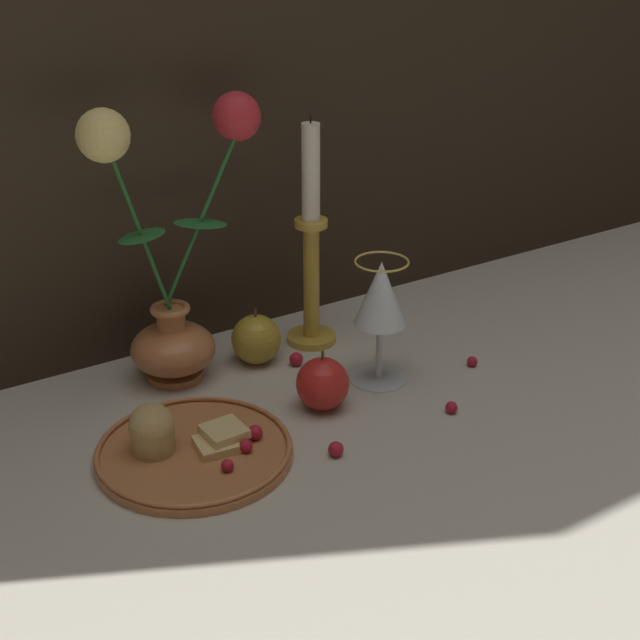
% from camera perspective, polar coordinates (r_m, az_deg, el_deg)
% --- Properties ---
extents(ground_plane, '(2.40, 2.40, 0.00)m').
position_cam_1_polar(ground_plane, '(1.14, -1.32, -4.93)').
color(ground_plane, '#B7B2A3').
rests_on(ground_plane, ground).
extents(vase, '(0.24, 0.11, 0.36)m').
position_cam_1_polar(vase, '(1.15, -9.40, 2.77)').
color(vase, '#B77042').
rests_on(vase, ground_plane).
extents(plate_with_pastries, '(0.23, 0.23, 0.07)m').
position_cam_1_polar(plate_with_pastries, '(1.03, -8.49, -7.99)').
color(plate_with_pastries, '#B77042').
rests_on(plate_with_pastries, ground_plane).
extents(wine_glass, '(0.08, 0.08, 0.17)m').
position_cam_1_polar(wine_glass, '(1.13, 3.90, 1.36)').
color(wine_glass, silver).
rests_on(wine_glass, ground_plane).
extents(candlestick, '(0.07, 0.07, 0.32)m').
position_cam_1_polar(candlestick, '(1.23, -0.57, 4.27)').
color(candlestick, gold).
rests_on(candlestick, ground_plane).
extents(apple_beside_vase, '(0.07, 0.07, 0.08)m').
position_cam_1_polar(apple_beside_vase, '(1.11, 0.17, -4.10)').
color(apple_beside_vase, red).
rests_on(apple_beside_vase, ground_plane).
extents(apple_near_glass, '(0.07, 0.07, 0.08)m').
position_cam_1_polar(apple_near_glass, '(1.21, -4.14, -1.24)').
color(apple_near_glass, '#B2932D').
rests_on(apple_near_glass, ground_plane).
extents(berry_near_plate, '(0.02, 0.02, 0.02)m').
position_cam_1_polar(berry_near_plate, '(1.21, -1.54, -2.51)').
color(berry_near_plate, '#AD192D').
rests_on(berry_near_plate, ground_plane).
extents(berry_front_center, '(0.01, 0.01, 0.01)m').
position_cam_1_polar(berry_front_center, '(1.23, 9.71, -2.63)').
color(berry_front_center, '#AD192D').
rests_on(berry_front_center, ground_plane).
extents(berry_by_glass_stem, '(0.02, 0.02, 0.02)m').
position_cam_1_polar(berry_by_glass_stem, '(1.12, 8.41, -5.55)').
color(berry_by_glass_stem, '#AD192D').
rests_on(berry_by_glass_stem, ground_plane).
extents(berry_under_candlestick, '(0.02, 0.02, 0.02)m').
position_cam_1_polar(berry_under_candlestick, '(1.03, 1.02, -8.27)').
color(berry_under_candlestick, '#AD192D').
rests_on(berry_under_candlestick, ground_plane).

